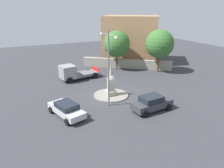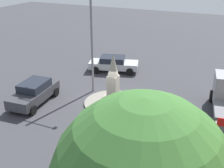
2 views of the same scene
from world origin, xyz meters
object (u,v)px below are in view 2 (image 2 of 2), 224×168
at_px(streetlamp, 91,30).
at_px(monument, 113,82).
at_px(car_silver_parked_right, 113,63).
at_px(car_dark_grey_parked_left, 34,92).

bearing_deg(streetlamp, monument, -29.90).
distance_m(monument, streetlamp, 3.97).
xyz_separation_m(monument, car_silver_parked_right, (-2.60, 5.79, -0.97)).
xyz_separation_m(car_silver_parked_right, car_dark_grey_parked_left, (-2.44, -7.88, 0.08)).
bearing_deg(car_silver_parked_right, monument, -65.84).
height_order(monument, car_silver_parked_right, monument).
bearing_deg(car_silver_parked_right, car_dark_grey_parked_left, -107.21).
height_order(monument, streetlamp, streetlamp).
relative_size(streetlamp, car_silver_parked_right, 1.68).
relative_size(monument, streetlamp, 0.46).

